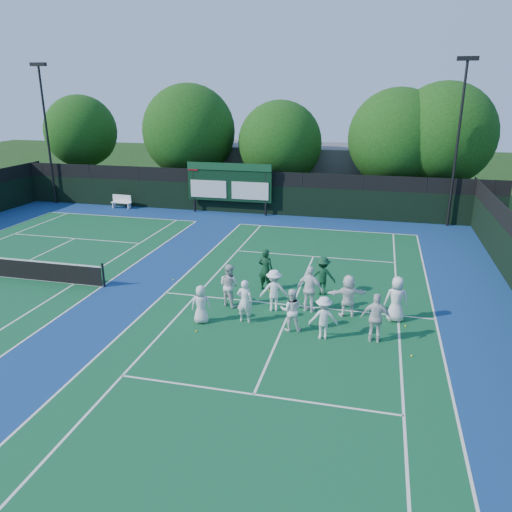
# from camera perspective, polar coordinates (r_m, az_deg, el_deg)

# --- Properties ---
(ground) EXTENTS (120.00, 120.00, 0.00)m
(ground) POSITION_cam_1_polar(r_m,az_deg,el_deg) (19.34, 3.66, -6.84)
(ground) COLOR #15330E
(ground) RESTS_ON ground
(court_apron) EXTENTS (34.00, 32.00, 0.01)m
(court_apron) POSITION_cam_1_polar(r_m,az_deg,el_deg) (21.93, -11.50, -4.03)
(court_apron) COLOR navy
(court_apron) RESTS_ON ground
(near_court) EXTENTS (11.05, 23.85, 0.01)m
(near_court) POSITION_cam_1_polar(r_m,az_deg,el_deg) (20.23, 4.17, -5.63)
(near_court) COLOR #104F29
(near_court) RESTS_ON ground
(back_fence) EXTENTS (34.00, 0.08, 3.00)m
(back_fence) POSITION_cam_1_polar(r_m,az_deg,el_deg) (35.12, -1.29, 7.09)
(back_fence) COLOR black
(back_fence) RESTS_ON ground
(scoreboard) EXTENTS (6.00, 0.21, 3.55)m
(scoreboard) POSITION_cam_1_polar(r_m,az_deg,el_deg) (34.85, -3.10, 8.37)
(scoreboard) COLOR black
(scoreboard) RESTS_ON ground
(clubhouse) EXTENTS (18.00, 6.00, 4.00)m
(clubhouse) POSITION_cam_1_polar(r_m,az_deg,el_deg) (42.01, 6.95, 9.72)
(clubhouse) COLOR #5C5C61
(clubhouse) RESTS_ON ground
(light_pole_left) EXTENTS (1.20, 0.30, 10.12)m
(light_pole_left) POSITION_cam_1_polar(r_m,az_deg,el_deg) (40.79, -22.96, 14.28)
(light_pole_left) COLOR black
(light_pole_left) RESTS_ON ground
(light_pole_right) EXTENTS (1.20, 0.30, 10.12)m
(light_pole_right) POSITION_cam_1_polar(r_m,az_deg,el_deg) (33.31, 22.25, 13.75)
(light_pole_right) COLOR black
(light_pole_right) RESTS_ON ground
(bench) EXTENTS (1.57, 0.54, 0.97)m
(bench) POSITION_cam_1_polar(r_m,az_deg,el_deg) (38.13, -15.10, 6.08)
(bench) COLOR white
(bench) RESTS_ON ground
(tree_a) EXTENTS (5.71, 5.71, 7.97)m
(tree_a) POSITION_cam_1_polar(r_m,az_deg,el_deg) (43.77, -19.14, 13.12)
(tree_a) COLOR black
(tree_a) RESTS_ON ground
(tree_b) EXTENTS (7.03, 7.03, 8.81)m
(tree_b) POSITION_cam_1_polar(r_m,az_deg,el_deg) (39.57, -7.41, 13.72)
(tree_b) COLOR black
(tree_b) RESTS_ON ground
(tree_c) EXTENTS (6.15, 6.15, 7.64)m
(tree_c) POSITION_cam_1_polar(r_m,az_deg,el_deg) (37.69, 3.01, 12.52)
(tree_c) COLOR black
(tree_c) RESTS_ON ground
(tree_d) EXTENTS (6.80, 6.80, 8.51)m
(tree_d) POSITION_cam_1_polar(r_m,az_deg,el_deg) (36.99, 16.06, 12.57)
(tree_d) COLOR black
(tree_d) RESTS_ON ground
(tree_e) EXTENTS (7.04, 7.04, 8.90)m
(tree_e) POSITION_cam_1_polar(r_m,az_deg,el_deg) (37.19, 20.79, 12.55)
(tree_e) COLOR black
(tree_e) RESTS_ON ground
(tennis_ball_0) EXTENTS (0.07, 0.07, 0.07)m
(tennis_ball_0) POSITION_cam_1_polar(r_m,az_deg,el_deg) (18.19, -6.86, -8.53)
(tennis_ball_0) COLOR yellow
(tennis_ball_0) RESTS_ON ground
(tennis_ball_1) EXTENTS (0.07, 0.07, 0.07)m
(tennis_ball_1) POSITION_cam_1_polar(r_m,az_deg,el_deg) (20.51, 8.01, -5.35)
(tennis_ball_1) COLOR yellow
(tennis_ball_1) RESTS_ON ground
(tennis_ball_2) EXTENTS (0.07, 0.07, 0.07)m
(tennis_ball_2) POSITION_cam_1_polar(r_m,az_deg,el_deg) (17.29, 17.37, -10.82)
(tennis_ball_2) COLOR yellow
(tennis_ball_2) RESTS_ON ground
(tennis_ball_3) EXTENTS (0.07, 0.07, 0.07)m
(tennis_ball_3) POSITION_cam_1_polar(r_m,az_deg,el_deg) (23.06, -9.42, -2.70)
(tennis_ball_3) COLOR yellow
(tennis_ball_3) RESTS_ON ground
(tennis_ball_4) EXTENTS (0.07, 0.07, 0.07)m
(tennis_ball_4) POSITION_cam_1_polar(r_m,az_deg,el_deg) (21.56, 1.51, -3.96)
(tennis_ball_4) COLOR yellow
(tennis_ball_4) RESTS_ON ground
(tennis_ball_5) EXTENTS (0.07, 0.07, 0.07)m
(tennis_ball_5) POSITION_cam_1_polar(r_m,az_deg,el_deg) (19.24, 16.72, -7.66)
(tennis_ball_5) COLOR yellow
(tennis_ball_5) RESTS_ON ground
(player_front_0) EXTENTS (0.80, 0.62, 1.46)m
(player_front_0) POSITION_cam_1_polar(r_m,az_deg,el_deg) (18.59, -6.31, -5.52)
(player_front_0) COLOR silver
(player_front_0) RESTS_ON ground
(player_front_1) EXTENTS (0.63, 0.43, 1.67)m
(player_front_1) POSITION_cam_1_polar(r_m,az_deg,el_deg) (18.48, -1.29, -5.19)
(player_front_1) COLOR white
(player_front_1) RESTS_ON ground
(player_front_2) EXTENTS (0.87, 0.73, 1.60)m
(player_front_2) POSITION_cam_1_polar(r_m,az_deg,el_deg) (17.91, 4.04, -6.17)
(player_front_2) COLOR white
(player_front_2) RESTS_ON ground
(player_front_3) EXTENTS (1.11, 0.79, 1.56)m
(player_front_3) POSITION_cam_1_polar(r_m,az_deg,el_deg) (17.48, 7.71, -7.01)
(player_front_3) COLOR white
(player_front_3) RESTS_ON ground
(player_front_4) EXTENTS (1.05, 0.47, 1.76)m
(player_front_4) POSITION_cam_1_polar(r_m,az_deg,el_deg) (17.57, 13.57, -6.90)
(player_front_4) COLOR silver
(player_front_4) RESTS_ON ground
(player_back_0) EXTENTS (1.05, 0.96, 1.75)m
(player_back_0) POSITION_cam_1_polar(r_m,az_deg,el_deg) (19.89, -3.09, -3.34)
(player_back_0) COLOR silver
(player_back_0) RESTS_ON ground
(player_back_1) EXTENTS (1.21, 0.87, 1.68)m
(player_back_1) POSITION_cam_1_polar(r_m,az_deg,el_deg) (19.46, 2.06, -3.94)
(player_back_1) COLOR white
(player_back_1) RESTS_ON ground
(player_back_2) EXTENTS (1.17, 0.75, 1.86)m
(player_back_2) POSITION_cam_1_polar(r_m,az_deg,el_deg) (19.43, 6.18, -3.80)
(player_back_2) COLOR white
(player_back_2) RESTS_ON ground
(player_back_3) EXTENTS (1.62, 0.91, 1.66)m
(player_back_3) POSITION_cam_1_polar(r_m,az_deg,el_deg) (19.30, 10.47, -4.48)
(player_back_3) COLOR white
(player_back_3) RESTS_ON ground
(player_back_4) EXTENTS (0.91, 0.64, 1.75)m
(player_back_4) POSITION_cam_1_polar(r_m,az_deg,el_deg) (19.29, 15.75, -4.77)
(player_back_4) COLOR white
(player_back_4) RESTS_ON ground
(coach_left) EXTENTS (0.75, 0.57, 1.85)m
(coach_left) POSITION_cam_1_polar(r_m,az_deg,el_deg) (21.40, 1.11, -1.57)
(coach_left) COLOR #0E331B
(coach_left) RESTS_ON ground
(coach_right) EXTENTS (1.12, 0.70, 1.67)m
(coach_right) POSITION_cam_1_polar(r_m,az_deg,el_deg) (21.14, 7.63, -2.26)
(coach_right) COLOR #103D22
(coach_right) RESTS_ON ground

